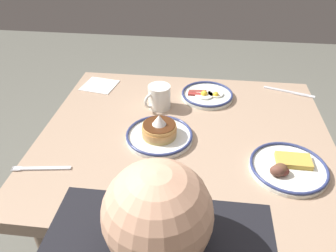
{
  "coord_description": "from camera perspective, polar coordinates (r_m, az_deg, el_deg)",
  "views": [
    {
      "loc": [
        -0.06,
        1.0,
        1.48
      ],
      "look_at": [
        0.07,
        -0.01,
        0.76
      ],
      "focal_mm": 35.02,
      "sensor_mm": 36.0,
      "label": 1
    }
  ],
  "objects": [
    {
      "name": "ground_plane",
      "position": [
        1.79,
        2.21,
        -20.49
      ],
      "size": [
        6.0,
        6.0,
        0.0
      ],
      "primitive_type": "plane",
      "color": "#65655B"
    },
    {
      "name": "dining_table",
      "position": [
        1.32,
        2.83,
        -4.9
      ],
      "size": [
        1.1,
        0.95,
        0.73
      ],
      "color": "tan",
      "rests_on": "ground_plane"
    },
    {
      "name": "plate_near_main",
      "position": [
        1.22,
        -1.52,
        -1.25
      ],
      "size": [
        0.25,
        0.25,
        0.1
      ],
      "color": "white",
      "rests_on": "dining_table"
    },
    {
      "name": "plate_center_pancakes",
      "position": [
        1.49,
        6.83,
        5.42
      ],
      "size": [
        0.23,
        0.23,
        0.04
      ],
      "color": "white",
      "rests_on": "dining_table"
    },
    {
      "name": "plate_far_companion",
      "position": [
        1.16,
        20.1,
        -6.8
      ],
      "size": [
        0.26,
        0.26,
        0.05
      ],
      "color": "white",
      "rests_on": "dining_table"
    },
    {
      "name": "coffee_mug",
      "position": [
        1.39,
        -1.6,
        5.11
      ],
      "size": [
        0.11,
        0.11,
        0.1
      ],
      "color": "white",
      "rests_on": "dining_table"
    },
    {
      "name": "paper_napkin",
      "position": [
        1.61,
        -11.81,
        6.93
      ],
      "size": [
        0.17,
        0.16,
        0.0
      ],
      "primitive_type": "cube",
      "rotation": [
        0.0,
        0.0,
        -0.17
      ],
      "color": "white",
      "rests_on": "dining_table"
    },
    {
      "name": "fork_near",
      "position": [
        1.18,
        -21.24,
        -6.89
      ],
      "size": [
        0.2,
        0.05,
        0.01
      ],
      "color": "silver",
      "rests_on": "dining_table"
    },
    {
      "name": "butter_knife",
      "position": [
        1.62,
        20.31,
        5.59
      ],
      "size": [
        0.22,
        0.09,
        0.01
      ],
      "color": "silver",
      "rests_on": "dining_table"
    },
    {
      "name": "tea_spoon",
      "position": [
        1.01,
        -0.67,
        -12.15
      ],
      "size": [
        0.19,
        0.03,
        0.01
      ],
      "color": "silver",
      "rests_on": "dining_table"
    }
  ]
}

